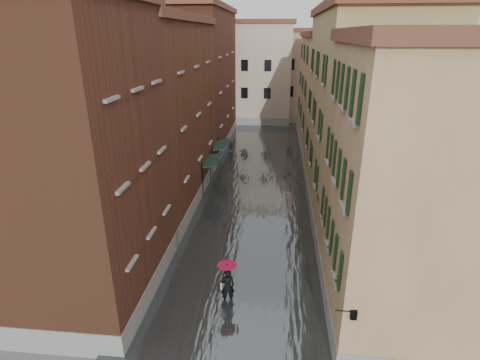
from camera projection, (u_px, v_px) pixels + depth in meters
The scene contains 16 objects.
ground at pixel (242, 274), 19.66m from camera, with size 120.00×120.00×0.00m, color #555557.
floodwater at pixel (257, 182), 31.66m from camera, with size 10.00×60.00×0.20m, color #414748.
building_left_near at pixel (76, 166), 16.10m from camera, with size 6.00×8.00×13.00m, color brown.
building_left_mid at pixel (156, 118), 26.38m from camera, with size 6.00×14.00×12.50m, color #5A311C.
building_left_far at pixel (199, 82), 40.00m from camera, with size 6.00×16.00×14.00m, color brown.
building_right_near at pixel (411, 195), 15.03m from camera, with size 6.00×8.00×11.50m, color #97714E.
building_right_mid at pixel (360, 119), 24.95m from camera, with size 6.00×14.00×13.00m, color #948559.
building_right_far at pixel (331, 96), 39.11m from camera, with size 6.00×16.00×11.50m, color #97714E.
building_end_cream at pixel (247, 74), 52.76m from camera, with size 12.00×9.00×13.00m, color #B4A38F.
building_end_pink at pixel (311, 77), 53.93m from camera, with size 10.00×9.00×12.00m, color tan.
awning_near at pixel (212, 161), 29.37m from camera, with size 1.09×3.33×2.80m.
awning_far at pixel (221, 145), 33.50m from camera, with size 1.09×3.38×2.80m.
wall_lantern at pixel (353, 314), 12.59m from camera, with size 0.71×0.22×0.35m.
window_planters at pixel (330, 227), 17.21m from camera, with size 0.59×8.64×0.84m.
pedestrian_main at pixel (227, 281), 17.18m from camera, with size 0.91×0.91×2.06m.
pedestrian_far at pixel (231, 151), 37.41m from camera, with size 0.85×0.66×1.76m, color black.
Camera 1 is at (1.59, -16.41, 11.80)m, focal length 28.00 mm.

